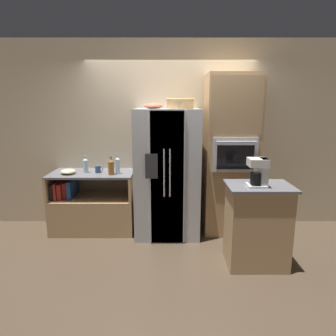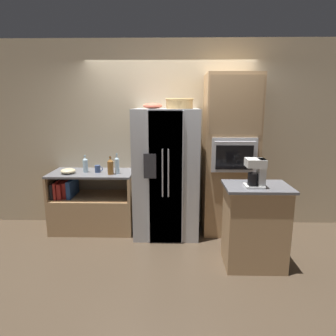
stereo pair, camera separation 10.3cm
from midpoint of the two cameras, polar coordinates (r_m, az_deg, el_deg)
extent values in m
plane|color=#4C3D2D|center=(4.57, 1.01, -12.11)|extent=(20.00, 20.00, 0.00)
cube|color=beige|center=(4.63, 1.10, 6.27)|extent=(12.00, 0.06, 2.80)
cube|color=tan|center=(4.71, -13.31, -8.26)|extent=(1.21, 0.62, 0.52)
cube|color=tan|center=(4.62, -13.48, -5.15)|extent=(1.16, 0.57, 0.02)
cube|color=tan|center=(4.76, -20.41, -3.06)|extent=(0.04, 0.62, 0.34)
cube|color=tan|center=(4.46, -6.29, -3.33)|extent=(0.04, 0.62, 0.34)
cube|color=slate|center=(4.53, -13.69, -0.96)|extent=(1.21, 0.62, 0.03)
cube|color=black|center=(4.72, -19.83, -3.70)|extent=(0.04, 0.44, 0.22)
cube|color=#B72D28|center=(4.70, -19.27, -3.59)|extent=(0.04, 0.47, 0.24)
cube|color=#B72D28|center=(4.68, -18.63, -3.68)|extent=(0.05, 0.44, 0.23)
cube|color=#B72D28|center=(4.66, -17.92, -3.68)|extent=(0.05, 0.35, 0.23)
cube|color=#284C8E|center=(4.64, -17.12, -3.56)|extent=(0.06, 0.41, 0.26)
cube|color=silver|center=(4.30, 0.37, -0.89)|extent=(0.90, 0.77, 1.81)
cube|color=silver|center=(3.92, 0.20, -2.21)|extent=(0.44, 0.02, 1.77)
cube|color=silver|center=(3.92, 0.37, -2.22)|extent=(0.44, 0.02, 1.77)
cylinder|color=#B2B2B7|center=(3.87, -0.28, -1.01)|extent=(0.02, 0.02, 0.63)
cylinder|color=#B2B2B7|center=(3.87, 0.84, -1.02)|extent=(0.02, 0.02, 0.63)
cube|color=#2D2D33|center=(3.87, -2.72, 0.34)|extent=(0.16, 0.01, 0.33)
cube|color=tan|center=(4.41, 12.32, 2.28)|extent=(0.74, 0.61, 2.28)
cube|color=silver|center=(4.09, 13.21, 2.39)|extent=(0.60, 0.04, 0.46)
cube|color=black|center=(4.08, 13.25, 1.95)|extent=(0.50, 0.01, 0.32)
cylinder|color=#B2B2B7|center=(4.03, 13.44, 4.83)|extent=(0.53, 0.02, 0.02)
cube|color=#A68259|center=(4.05, 13.63, 11.57)|extent=(0.69, 0.01, 0.76)
cube|color=tan|center=(3.70, 16.95, -10.74)|extent=(0.68, 0.49, 0.95)
cube|color=slate|center=(3.54, 17.44, -3.42)|extent=(0.74, 0.53, 0.03)
cylinder|color=tan|center=(4.21, 2.91, 12.09)|extent=(0.36, 0.36, 0.13)
torus|color=tan|center=(4.21, 2.92, 12.94)|extent=(0.39, 0.39, 0.03)
ellipsoid|color=#DB664C|center=(4.22, -2.21, 11.75)|extent=(0.27, 0.27, 0.08)
cylinder|color=silver|center=(4.34, -9.01, 0.30)|extent=(0.07, 0.07, 0.21)
cone|color=silver|center=(4.31, -9.06, 1.93)|extent=(0.07, 0.07, 0.04)
cylinder|color=silver|center=(4.31, -9.08, 2.47)|extent=(0.02, 0.02, 0.05)
cylinder|color=brown|center=(4.31, -10.23, 0.01)|extent=(0.09, 0.09, 0.19)
cone|color=brown|center=(4.29, -10.29, 1.53)|extent=(0.09, 0.09, 0.05)
cylinder|color=brown|center=(4.28, -10.30, 2.00)|extent=(0.03, 0.03, 0.03)
cylinder|color=silver|center=(4.54, -14.82, 0.37)|extent=(0.07, 0.07, 0.18)
cone|color=silver|center=(4.52, -14.90, 1.75)|extent=(0.07, 0.07, 0.04)
cylinder|color=silver|center=(4.51, -14.93, 2.19)|extent=(0.03, 0.03, 0.03)
cylinder|color=#384C7A|center=(4.48, -12.63, -0.16)|extent=(0.08, 0.08, 0.11)
torus|color=#384C7A|center=(4.47, -12.11, -0.16)|extent=(0.07, 0.01, 0.07)
ellipsoid|color=beige|center=(4.53, -17.90, -0.54)|extent=(0.21, 0.21, 0.07)
cube|color=white|center=(3.46, 16.88, -3.29)|extent=(0.20, 0.19, 0.02)
cylinder|color=black|center=(3.43, 16.72, -2.03)|extent=(0.12, 0.12, 0.13)
cube|color=white|center=(3.44, 18.10, -0.92)|extent=(0.07, 0.16, 0.32)
cube|color=white|center=(3.40, 17.16, 0.95)|extent=(0.20, 0.19, 0.09)
camera|label=1|loc=(0.05, -89.30, 0.15)|focal=32.00mm
camera|label=2|loc=(0.05, 90.70, -0.15)|focal=32.00mm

